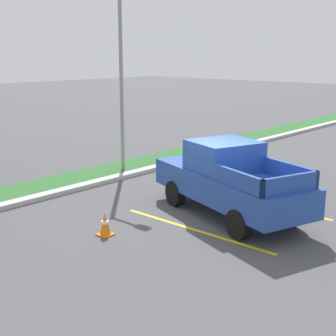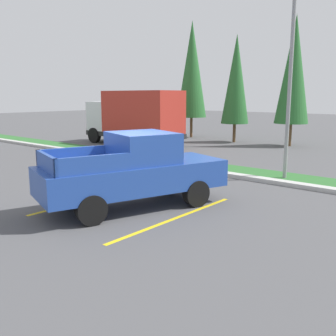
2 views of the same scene
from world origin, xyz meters
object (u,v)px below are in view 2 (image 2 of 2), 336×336
at_px(street_light, 289,73).
at_px(cypress_tree_left_inner, 236,80).
at_px(traffic_cone, 97,174).
at_px(cypress_tree_center, 294,70).
at_px(cypress_tree_leftmost, 192,70).
at_px(cargo_truck_distant, 135,116).
at_px(pickup_truck_main, 135,171).

bearing_deg(street_light, cypress_tree_left_inner, 129.41).
xyz_separation_m(cypress_tree_left_inner, traffic_cone, (2.44, -13.78, -3.85)).
bearing_deg(cypress_tree_center, cypress_tree_left_inner, -173.06).
xyz_separation_m(cypress_tree_leftmost, cypress_tree_center, (7.81, -0.19, -0.34)).
relative_size(cargo_truck_distant, street_light, 1.02).
height_order(street_light, cypress_tree_center, cypress_tree_center).
height_order(cypress_tree_leftmost, traffic_cone, cypress_tree_leftmost).
bearing_deg(cypress_tree_leftmost, cypress_tree_left_inner, -8.84).
bearing_deg(pickup_truck_main, cypress_tree_center, 97.64).
height_order(cargo_truck_distant, cypress_tree_left_inner, cypress_tree_left_inner).
bearing_deg(traffic_cone, cypress_tree_center, 84.90).
bearing_deg(pickup_truck_main, cargo_truck_distant, 135.08).
xyz_separation_m(pickup_truck_main, street_light, (1.72, 6.02, 2.85)).
bearing_deg(cargo_truck_distant, street_light, -18.62).
height_order(cypress_tree_left_inner, cypress_tree_center, cypress_tree_center).
bearing_deg(cargo_truck_distant, traffic_cone, -52.28).
bearing_deg(cypress_tree_center, pickup_truck_main, -82.36).
height_order(pickup_truck_main, cargo_truck_distant, cargo_truck_distant).
xyz_separation_m(cypress_tree_leftmost, cypress_tree_left_inner, (4.10, -0.64, -0.82)).
relative_size(pickup_truck_main, cypress_tree_left_inner, 0.79).
distance_m(cargo_truck_distant, traffic_cone, 10.95).
bearing_deg(street_light, cargo_truck_distant, 161.38).
bearing_deg(cypress_tree_leftmost, street_light, -40.12).
height_order(pickup_truck_main, cypress_tree_leftmost, cypress_tree_leftmost).
distance_m(pickup_truck_main, cypress_tree_leftmost, 19.07).
bearing_deg(cypress_tree_leftmost, traffic_cone, -65.61).
height_order(cargo_truck_distant, cypress_tree_center, cypress_tree_center).
bearing_deg(cypress_tree_center, street_light, -68.34).
height_order(cypress_tree_leftmost, cypress_tree_center, cypress_tree_leftmost).
relative_size(pickup_truck_main, traffic_cone, 9.25).
relative_size(cypress_tree_center, traffic_cone, 13.10).
relative_size(cypress_tree_left_inner, cypress_tree_center, 0.90).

